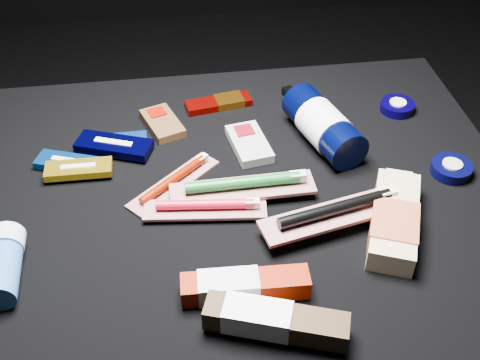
{
  "coord_description": "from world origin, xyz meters",
  "views": [
    {
      "loc": [
        -0.09,
        -0.74,
        1.09
      ],
      "look_at": [
        0.01,
        0.01,
        0.42
      ],
      "focal_mm": 45.0,
      "sensor_mm": 36.0,
      "label": 1
    }
  ],
  "objects": [
    {
      "name": "luna_bar_1",
      "position": [
        -0.28,
        0.11,
        0.41
      ],
      "size": [
        0.12,
        0.08,
        0.01
      ],
      "rotation": [
        0.0,
        0.0,
        -0.35
      ],
      "color": "#09429A",
      "rests_on": "cloth_table"
    },
    {
      "name": "toothpaste_carton_green",
      "position": [
        0.01,
        -0.28,
        0.42
      ],
      "size": [
        0.19,
        0.1,
        0.04
      ],
      "rotation": [
        0.0,
        0.0,
        -0.34
      ],
      "color": "#35210E",
      "rests_on": "cloth_table"
    },
    {
      "name": "clif_bar_0",
      "position": [
        -0.11,
        0.21,
        0.41
      ],
      "size": [
        0.09,
        0.12,
        0.02
      ],
      "rotation": [
        0.0,
        0.0,
        0.34
      ],
      "color": "#4F341A",
      "rests_on": "cloth_table"
    },
    {
      "name": "lotion_bottle",
      "position": [
        0.18,
        0.12,
        0.44
      ],
      "size": [
        0.13,
        0.24,
        0.08
      ],
      "rotation": [
        0.0,
        0.0,
        0.29
      ],
      "color": "black",
      "rests_on": "cloth_table"
    },
    {
      "name": "deodorant_stick",
      "position": [
        -0.35,
        -0.13,
        0.43
      ],
      "size": [
        0.06,
        0.13,
        0.05
      ],
      "rotation": [
        0.0,
        0.0,
        0.04
      ],
      "color": "#2966A9",
      "rests_on": "cloth_table"
    },
    {
      "name": "ground",
      "position": [
        0.0,
        0.0,
        0.0
      ],
      "size": [
        3.0,
        3.0,
        0.0
      ],
      "primitive_type": "plane",
      "color": "black",
      "rests_on": "ground"
    },
    {
      "name": "toothbrush_pack_3",
      "position": [
        0.15,
        -0.1,
        0.43
      ],
      "size": [
        0.25,
        0.11,
        0.03
      ],
      "rotation": [
        0.0,
        0.0,
        0.22
      ],
      "color": "#B9B4AE",
      "rests_on": "cloth_table"
    },
    {
      "name": "toothpaste_carton_red",
      "position": [
        -0.02,
        -0.21,
        0.42
      ],
      "size": [
        0.18,
        0.05,
        0.04
      ],
      "rotation": [
        0.0,
        0.0,
        -0.04
      ],
      "color": "#8B1400",
      "rests_on": "cloth_table"
    },
    {
      "name": "power_bar",
      "position": [
        0.01,
        0.26,
        0.41
      ],
      "size": [
        0.14,
        0.06,
        0.02
      ],
      "rotation": [
        0.0,
        0.0,
        0.16
      ],
      "color": "#750603",
      "rests_on": "cloth_table"
    },
    {
      "name": "cloth_table",
      "position": [
        0.0,
        0.0,
        0.2
      ],
      "size": [
        0.98,
        0.78,
        0.4
      ],
      "primitive_type": "cube",
      "color": "black",
      "rests_on": "ground"
    },
    {
      "name": "luna_bar_2",
      "position": [
        -0.2,
        0.14,
        0.41
      ],
      "size": [
        0.15,
        0.1,
        0.02
      ],
      "rotation": [
        0.0,
        0.0,
        -0.37
      ],
      "color": "black",
      "rests_on": "cloth_table"
    },
    {
      "name": "cream_tin_upper",
      "position": [
        0.36,
        0.2,
        0.41
      ],
      "size": [
        0.07,
        0.07,
        0.02
      ],
      "rotation": [
        0.0,
        0.0,
        -0.07
      ],
      "color": "black",
      "rests_on": "cloth_table"
    },
    {
      "name": "luna_bar_3",
      "position": [
        -0.26,
        0.08,
        0.41
      ],
      "size": [
        0.12,
        0.04,
        0.02
      ],
      "rotation": [
        0.0,
        0.0,
        -0.01
      ],
      "color": "gold",
      "rests_on": "cloth_table"
    },
    {
      "name": "toothbrush_pack_0",
      "position": [
        -0.09,
        0.04,
        0.41
      ],
      "size": [
        0.17,
        0.16,
        0.02
      ],
      "rotation": [
        0.0,
        0.0,
        0.73
      ],
      "color": "#A79F9C",
      "rests_on": "cloth_table"
    },
    {
      "name": "luna_bar_0",
      "position": [
        -0.2,
        0.16,
        0.41
      ],
      "size": [
        0.12,
        0.04,
        0.02
      ],
      "rotation": [
        0.0,
        0.0,
        0.01
      ],
      "color": "#143EB6",
      "rests_on": "cloth_table"
    },
    {
      "name": "toothbrush_pack_1",
      "position": [
        -0.05,
        -0.04,
        0.42
      ],
      "size": [
        0.2,
        0.07,
        0.02
      ],
      "rotation": [
        0.0,
        0.0,
        -0.11
      ],
      "color": "#B0A9A5",
      "rests_on": "cloth_table"
    },
    {
      "name": "clif_bar_1",
      "position": [
        0.05,
        0.12,
        0.41
      ],
      "size": [
        0.08,
        0.12,
        0.02
      ],
      "rotation": [
        0.0,
        0.0,
        0.16
      ],
      "color": "#A5A69F",
      "rests_on": "cloth_table"
    },
    {
      "name": "cream_tin_lower",
      "position": [
        0.39,
        0.0,
        0.41
      ],
      "size": [
        0.07,
        0.07,
        0.02
      ],
      "rotation": [
        0.0,
        0.0,
        -0.02
      ],
      "color": "black",
      "rests_on": "cloth_table"
    },
    {
      "name": "bodywash_bottle",
      "position": [
        0.24,
        -0.12,
        0.42
      ],
      "size": [
        0.14,
        0.21,
        0.04
      ],
      "rotation": [
        0.0,
        0.0,
        -0.39
      ],
      "color": "beige",
      "rests_on": "cloth_table"
    },
    {
      "name": "toothbrush_pack_2",
      "position": [
        0.02,
        -0.01,
        0.42
      ],
      "size": [
        0.24,
        0.06,
        0.03
      ],
      "rotation": [
        0.0,
        0.0,
        0.01
      ],
      "color": "#AFAAA4",
      "rests_on": "cloth_table"
    }
  ]
}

